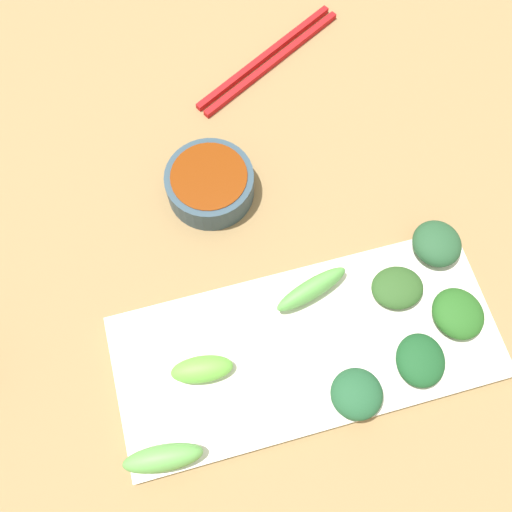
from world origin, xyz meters
The scene contains 12 objects.
tabletop centered at (0.00, 0.00, 0.01)m, with size 2.10×2.10×0.02m, color olive.
sauce_bowl centered at (-0.10, -0.04, 0.04)m, with size 0.10×0.10×0.04m.
serving_plate centered at (0.10, 0.01, 0.03)m, with size 0.17×0.39×0.01m, color silver.
broccoli_stalk_0 centered at (0.10, -0.10, 0.04)m, with size 0.03×0.06×0.02m, color #65B63F.
broccoli_leafy_1 centered at (0.04, 0.18, 0.05)m, with size 0.05×0.05×0.03m, color #26502F.
broccoli_stalk_2 centered at (0.05, 0.03, 0.05)m, with size 0.02×0.08×0.03m, color #5BA84B.
broccoli_leafy_3 centered at (0.16, 0.04, 0.05)m, with size 0.05×0.05×0.03m, color #225531.
broccoli_leafy_4 centered at (0.15, 0.12, 0.04)m, with size 0.06×0.05×0.02m, color #1A4D25.
broccoli_leafy_5 centered at (0.07, 0.12, 0.04)m, with size 0.05×0.05×0.02m, color #2D5423.
broccoli_leafy_6 centered at (0.11, 0.17, 0.04)m, with size 0.06×0.05×0.02m, color #265D1F.
broccoli_stalk_7 centered at (0.17, -0.15, 0.05)m, with size 0.02×0.08×0.03m, color #62AE50.
chopsticks centered at (-0.27, 0.08, 0.02)m, with size 0.13×0.21×0.01m.
Camera 1 is at (0.21, -0.07, 0.61)m, focal length 39.81 mm.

